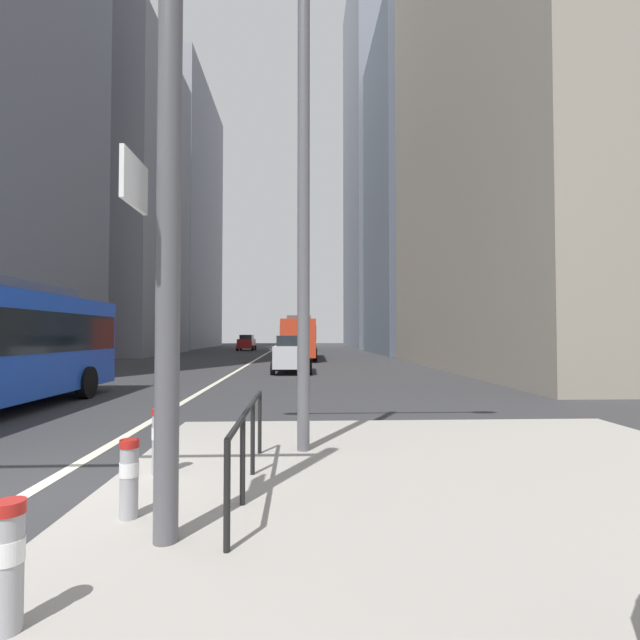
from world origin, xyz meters
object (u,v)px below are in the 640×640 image
object	(u,v)px
city_bus_red_distant	(297,336)
bollard_back	(159,438)
bollard_left	(8,558)
car_receding_near	(292,354)
bollard_right	(129,474)
street_lamp_post	(304,135)
city_bus_red_receding	(300,336)
car_oncoming_mid	(247,343)

from	to	relation	value
city_bus_red_distant	bollard_back	bearing A→B (deg)	-91.64
bollard_left	bollard_back	bearing A→B (deg)	90.76
car_receding_near	bollard_left	bearing A→B (deg)	-93.87
bollard_right	bollard_left	bearing A→B (deg)	-93.24
bollard_right	bollard_back	xyz separation A→B (m)	(-0.15, 1.51, 0.04)
street_lamp_post	bollard_left	size ratio (longest dim) A/B	9.86
city_bus_red_receding	bollard_back	distance (m)	31.64
city_bus_red_receding	city_bus_red_distant	distance (m)	21.54
bollard_right	car_oncoming_mid	bearing A→B (deg)	95.13
city_bus_red_receding	bollard_left	distance (m)	34.95
car_receding_near	bollard_back	world-z (taller)	car_receding_near
city_bus_red_receding	car_oncoming_mid	world-z (taller)	city_bus_red_receding
bollard_back	bollard_right	bearing A→B (deg)	-84.45
car_oncoming_mid	bollard_left	world-z (taller)	car_oncoming_mid
street_lamp_post	bollard_right	xyz separation A→B (m)	(-1.79, -2.69, -4.69)
car_receding_near	bollard_back	distance (m)	18.28
bollard_left	bollard_right	size ratio (longest dim) A/B	1.03
city_bus_red_distant	bollard_back	distance (m)	53.14
car_oncoming_mid	bollard_right	bearing A→B (deg)	-84.87
city_bus_red_distant	car_oncoming_mid	distance (m)	6.36
city_bus_red_receding	bollard_left	bearing A→B (deg)	-93.08
car_oncoming_mid	street_lamp_post	distance (m)	51.16
car_oncoming_mid	bollard_right	world-z (taller)	car_oncoming_mid
bollard_left	bollard_back	world-z (taller)	bollard_back
bollard_left	car_receding_near	bearing A→B (deg)	86.13
street_lamp_post	car_oncoming_mid	bearing A→B (deg)	97.40
car_oncoming_mid	bollard_back	distance (m)	51.95
city_bus_red_distant	car_receding_near	xyz separation A→B (m)	(-0.02, -34.88, -0.85)
car_receding_near	street_lamp_post	xyz separation A→B (m)	(0.44, -17.03, 4.29)
car_receding_near	street_lamp_post	size ratio (longest dim) A/B	0.53
car_receding_near	city_bus_red_receding	bearing A→B (deg)	88.20
city_bus_red_receding	bollard_right	bearing A→B (deg)	-93.07
car_receding_near	bollard_left	distance (m)	21.59
car_oncoming_mid	car_receding_near	size ratio (longest dim) A/B	0.96
city_bus_red_receding	bollard_right	xyz separation A→B (m)	(-1.77, -33.07, -1.24)
car_oncoming_mid	street_lamp_post	size ratio (longest dim) A/B	0.51
city_bus_red_distant	car_receding_near	world-z (taller)	city_bus_red_distant
bollard_back	car_receding_near	bearing A→B (deg)	85.29
car_oncoming_mid	street_lamp_post	world-z (taller)	street_lamp_post
city_bus_red_distant	bollard_back	world-z (taller)	city_bus_red_distant
city_bus_red_distant	car_oncoming_mid	world-z (taller)	city_bus_red_distant
street_lamp_post	bollard_right	world-z (taller)	street_lamp_post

